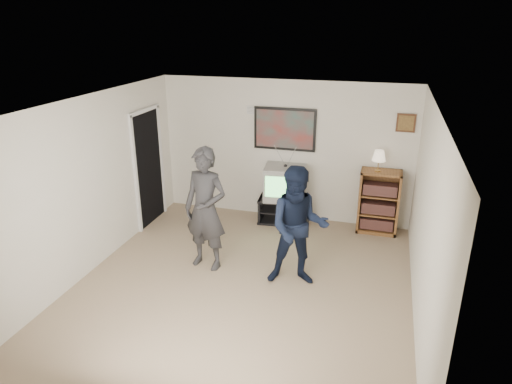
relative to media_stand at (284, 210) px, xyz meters
The scene contains 13 objects.
room_shell 2.15m from the media_stand, 92.41° to the right, with size 4.51×5.00×2.51m.
media_stand is the anchor object (origin of this frame).
crt_television 0.53m from the media_stand, ahead, with size 0.71×0.60×0.60m, color gray, non-canonical shape.
bookshelf 1.66m from the media_stand, ahead, with size 0.67×0.38×1.10m, color brown, non-canonical shape.
table_lamp 1.88m from the media_stand, ahead, with size 0.22×0.22×0.36m, color beige, non-canonical shape.
person_tall 2.11m from the media_stand, 112.08° to the right, with size 0.66×0.44×1.82m, color #28282A.
person_short 2.12m from the media_stand, 72.32° to the right, with size 0.82×0.64×1.69m, color black.
controller_left 2.12m from the media_stand, 113.70° to the right, with size 0.03×0.12×0.03m, color white.
controller_right 1.98m from the media_stand, 70.80° to the right, with size 0.03×0.12×0.03m, color white.
poster 1.45m from the media_stand, 107.96° to the left, with size 1.10×0.03×0.75m, color black.
air_vent 1.85m from the media_stand, 158.34° to the left, with size 0.28×0.02×0.14m, color white.
small_picture 2.55m from the media_stand, ahead, with size 0.30×0.03×0.30m, color #432315.
doorway 2.52m from the media_stand, 164.77° to the right, with size 0.03×0.85×2.00m, color black.
Camera 1 is at (1.69, -5.18, 3.47)m, focal length 32.00 mm.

